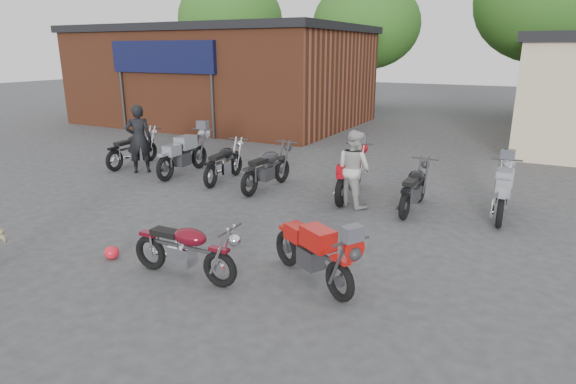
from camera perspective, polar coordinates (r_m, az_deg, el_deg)
The scene contains 17 objects.
ground at distance 7.23m, azimuth -12.30°, elevation -10.76°, with size 90.00×90.00×0.00m, color #38393B.
brick_building at distance 23.08m, azimuth -7.54°, elevation 13.24°, with size 12.00×8.00×4.00m, color brown.
tree_0 at distance 32.48m, azimuth -6.77°, elevation 17.89°, with size 6.56×6.56×8.20m, color #264B14, non-canonical shape.
tree_1 at distance 28.40m, azimuth 9.16°, elevation 17.20°, with size 5.92×5.92×7.40m, color #264B14, non-canonical shape.
tree_2 at distance 26.87m, azimuth 28.56°, elevation 17.05°, with size 7.04×7.04×8.80m, color #264B14, non-canonical shape.
vintage_motorcycle at distance 7.22m, azimuth -12.12°, elevation -6.31°, with size 1.76×0.58×1.02m, color #5A0B17, non-canonical shape.
sportbike at distance 6.94m, azimuth 3.01°, elevation -6.77°, with size 1.82×0.60×1.06m, color red, non-canonical shape.
helmet at distance 8.36m, azimuth -20.16°, elevation -6.75°, with size 0.24×0.24×0.22m, color red.
person_dark at distance 13.77m, azimuth -17.24°, elevation 6.02°, with size 0.68×0.45×1.86m, color black.
person_light at distance 10.37m, azimuth 7.80°, elevation 2.77°, with size 0.81×0.63×1.66m, color #AAAAA6.
row_bike_0 at distance 14.71m, azimuth -17.90°, elevation 5.12°, with size 1.94×0.64×1.12m, color black, non-canonical shape.
row_bike_1 at distance 13.32m, azimuth -12.29°, elevation 4.66°, with size 2.13×0.70×1.23m, color gray, non-canonical shape.
row_bike_2 at distance 12.44m, azimuth -7.57°, elevation 3.72°, with size 1.87×0.62×1.08m, color black, non-canonical shape.
row_bike_3 at distance 11.63m, azimuth -2.46°, elevation 3.11°, with size 1.97×0.65×1.14m, color #232426, non-canonical shape.
row_bike_4 at distance 11.06m, azimuth 7.36°, elevation 2.47°, with size 2.09×0.69×1.21m, color #AD0E19, non-canonical shape.
row_bike_5 at distance 10.41m, azimuth 14.75°, elevation 0.75°, with size 1.85×0.61×1.07m, color black, non-canonical shape.
row_bike_6 at distance 10.61m, azimuth 24.13°, elevation 0.28°, with size 1.95×0.64×1.13m, color gray, non-canonical shape.
Camera 1 is at (4.26, -4.84, 3.27)m, focal length 30.00 mm.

